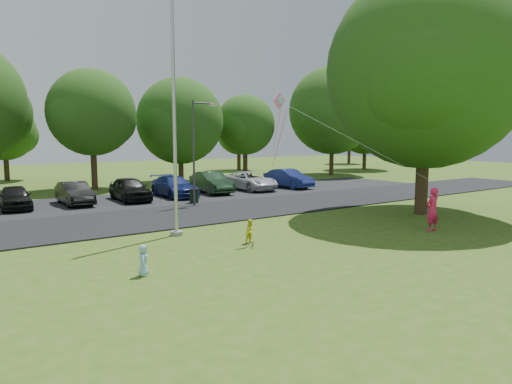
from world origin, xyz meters
TOP-DOWN VIEW (x-y plane):
  - ground at (0.00, 0.00)m, footprint 120.00×120.00m
  - park_road at (0.00, 9.00)m, footprint 60.00×6.00m
  - parking_strip at (0.00, 15.50)m, footprint 42.00×7.00m
  - flagpole at (-3.50, 5.00)m, footprint 0.50×0.50m
  - street_lamp at (0.78, 11.26)m, footprint 1.65×0.35m
  - trash_can at (1.05, 12.24)m, footprint 0.55×0.55m
  - big_tree at (8.69, 2.45)m, footprint 10.16×9.67m
  - tree_row at (1.59, 24.23)m, footprint 64.35×11.94m
  - horizon_trees at (4.06, 33.88)m, footprint 77.46×7.20m
  - parked_cars at (0.48, 15.52)m, footprint 22.92×5.07m
  - woman at (5.45, -0.32)m, footprint 0.68×0.47m
  - child_yellow at (-1.87, 2.20)m, footprint 0.47×0.39m
  - child_blue at (-6.57, 0.66)m, footprint 0.44×0.52m
  - kite at (-0.32, 2.31)m, footprint 6.22×2.97m

SIDE VIEW (x-z plane):
  - ground at x=0.00m, z-range 0.00..0.00m
  - park_road at x=0.00m, z-range 0.00..0.06m
  - parking_strip at x=0.00m, z-range 0.00..0.06m
  - trash_can at x=1.05m, z-range 0.00..0.87m
  - child_yellow at x=-1.87m, z-range 0.00..0.88m
  - child_blue at x=-6.57m, z-range 0.00..0.89m
  - parked_cars at x=0.48m, z-range 0.01..1.48m
  - woman at x=5.45m, z-range 0.00..1.79m
  - street_lamp at x=0.78m, z-range 0.59..6.45m
  - flagpole at x=-3.50m, z-range -0.83..9.17m
  - horizon_trees at x=4.06m, z-range 0.79..7.81m
  - kite at x=-0.32m, z-range 2.97..6.45m
  - tree_row at x=1.59m, z-range 0.27..11.15m
  - big_tree at x=8.69m, z-range 0.88..12.84m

